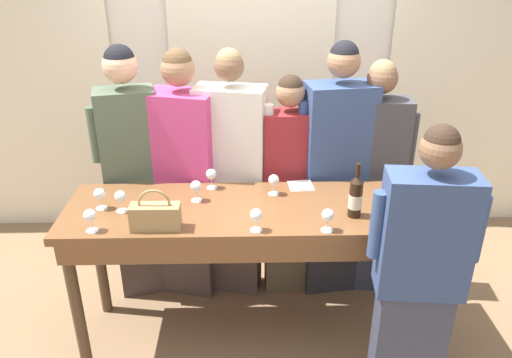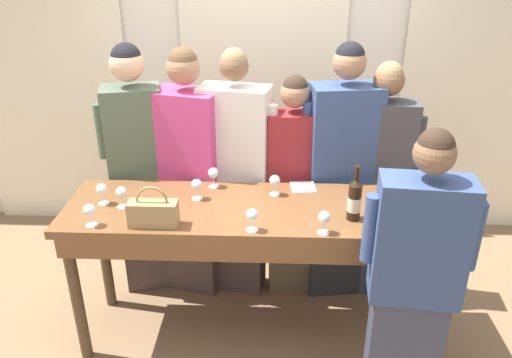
{
  "view_description": "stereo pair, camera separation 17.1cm",
  "coord_description": "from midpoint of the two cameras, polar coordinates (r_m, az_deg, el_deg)",
  "views": [
    {
      "loc": [
        -0.07,
        -2.6,
        2.37
      ],
      "look_at": [
        0.0,
        0.07,
        1.11
      ],
      "focal_mm": 35.0,
      "sensor_mm": 36.0,
      "label": 1
    },
    {
      "loc": [
        0.11,
        -2.6,
        2.37
      ],
      "look_at": [
        0.0,
        0.07,
        1.11
      ],
      "focal_mm": 35.0,
      "sensor_mm": 36.0,
      "label": 2
    }
  ],
  "objects": [
    {
      "name": "wine_glass_back_left",
      "position": [
        2.86,
        16.24,
        -3.21
      ],
      "size": [
        0.07,
        0.07,
        0.13
      ],
      "color": "white",
      "rests_on": "tasting_bar"
    },
    {
      "name": "curtain_panel_center",
      "position": [
        4.24,
        -1.67,
        11.27
      ],
      "size": [
        1.34,
        0.03,
        2.69
      ],
      "color": "#EFE5C6",
      "rests_on": "ground_plane"
    },
    {
      "name": "wall_back",
      "position": [
        4.29,
        -1.67,
        12.21
      ],
      "size": [
        12.0,
        0.06,
        2.8
      ],
      "color": "silver",
      "rests_on": "ground_plane"
    },
    {
      "name": "wine_glass_center_right",
      "position": [
        3.14,
        16.26,
        -0.59
      ],
      "size": [
        0.07,
        0.07,
        0.13
      ],
      "color": "white",
      "rests_on": "tasting_bar"
    },
    {
      "name": "wine_glass_center_left",
      "position": [
        3.06,
        0.44,
        -0.22
      ],
      "size": [
        0.07,
        0.07,
        0.13
      ],
      "color": "white",
      "rests_on": "tasting_bar"
    },
    {
      "name": "wine_glass_near_host",
      "position": [
        3.16,
        -6.69,
        0.45
      ],
      "size": [
        0.07,
        0.07,
        0.13
      ],
      "color": "white",
      "rests_on": "tasting_bar"
    },
    {
      "name": "guest_navy_coat",
      "position": [
        3.48,
        7.68,
        0.63
      ],
      "size": [
        0.57,
        0.32,
        1.84
      ],
      "color": "#28282D",
      "rests_on": "ground_plane"
    },
    {
      "name": "curtain_panel_left",
      "position": [
        4.62,
        -25.19,
        10.09
      ],
      "size": [
        1.34,
        0.03,
        2.69
      ],
      "color": "#EFE5C6",
      "rests_on": "ground_plane"
    },
    {
      "name": "handbag",
      "position": [
        2.77,
        -13.18,
        -4.13
      ],
      "size": [
        0.27,
        0.1,
        0.24
      ],
      "color": "#997A4C",
      "rests_on": "tasting_bar"
    },
    {
      "name": "wine_glass_front_left",
      "position": [
        2.69,
        6.4,
        -4.24
      ],
      "size": [
        0.07,
        0.07,
        0.13
      ],
      "color": "white",
      "rests_on": "tasting_bar"
    },
    {
      "name": "wine_glass_back_mid",
      "position": [
        3.01,
        -8.5,
        -0.94
      ],
      "size": [
        0.07,
        0.07,
        0.13
      ],
      "color": "white",
      "rests_on": "tasting_bar"
    },
    {
      "name": "guest_striped_shirt",
      "position": [
        3.48,
        2.23,
        -0.71
      ],
      "size": [
        0.47,
        0.22,
        1.62
      ],
      "color": "brown",
      "rests_on": "ground_plane"
    },
    {
      "name": "host_pouring",
      "position": [
        2.64,
        16.26,
        -11.05
      ],
      "size": [
        0.54,
        0.25,
        1.67
      ],
      "color": "#383D51",
      "rests_on": "ground_plane"
    },
    {
      "name": "wine_bottle",
      "position": [
        2.84,
        9.63,
        -2.01
      ],
      "size": [
        0.08,
        0.08,
        0.33
      ],
      "color": "black",
      "rests_on": "tasting_bar"
    },
    {
      "name": "guest_cream_sweater",
      "position": [
        3.45,
        -4.22,
        0.1
      ],
      "size": [
        0.57,
        0.33,
        1.79
      ],
      "color": "#473833",
      "rests_on": "ground_plane"
    },
    {
      "name": "wine_glass_back_right",
      "position": [
        2.68,
        -1.83,
        -4.25
      ],
      "size": [
        0.07,
        0.07,
        0.13
      ],
      "color": "white",
      "rests_on": "tasting_bar"
    },
    {
      "name": "curtain_panel_right",
      "position": [
        4.6,
        21.98,
        10.61
      ],
      "size": [
        1.34,
        0.03,
        2.69
      ],
      "color": "#EFE5C6",
      "rests_on": "ground_plane"
    },
    {
      "name": "wine_glass_front_mid",
      "position": [
        3.06,
        -19.0,
        -1.74
      ],
      "size": [
        0.07,
        0.07,
        0.13
      ],
      "color": "white",
      "rests_on": "tasting_bar"
    },
    {
      "name": "napkin",
      "position": [
        3.21,
        3.62,
        -0.79
      ],
      "size": [
        0.17,
        0.17,
        0.0
      ],
      "color": "white",
      "rests_on": "tasting_bar"
    },
    {
      "name": "guest_beige_cap",
      "position": [
        3.55,
        11.7,
        -0.09
      ],
      "size": [
        0.55,
        0.26,
        1.72
      ],
      "color": "#383D51",
      "rests_on": "ground_plane"
    },
    {
      "name": "guest_olive_jacket",
      "position": [
        3.53,
        -15.29,
        0.6
      ],
      "size": [
        0.49,
        0.33,
        1.82
      ],
      "color": "#473833",
      "rests_on": "ground_plane"
    },
    {
      "name": "wine_glass_front_right",
      "position": [
        2.99,
        -16.84,
        -2.03
      ],
      "size": [
        0.07,
        0.07,
        0.13
      ],
      "color": "white",
      "rests_on": "tasting_bar"
    },
    {
      "name": "tasting_bar",
      "position": [
        2.99,
        -1.6,
        -5.4
      ],
      "size": [
        2.27,
        0.66,
        0.96
      ],
      "color": "brown",
      "rests_on": "ground_plane"
    },
    {
      "name": "guest_pink_top",
      "position": [
        3.48,
        -9.51,
        0.1
      ],
      "size": [
        0.56,
        0.38,
        1.79
      ],
      "color": "#473833",
      "rests_on": "ground_plane"
    },
    {
      "name": "ground_plane",
      "position": [
        3.52,
        -1.43,
        -17.1
      ],
      "size": [
        18.0,
        18.0,
        0.0
      ],
      "primitive_type": "plane",
      "color": "#846647"
    },
    {
      "name": "wine_glass_center_mid",
      "position": [
        2.84,
        -20.11,
        -4.03
      ],
      "size": [
        0.07,
        0.07,
        0.13
      ],
      "color": "white",
      "rests_on": "tasting_bar"
    }
  ]
}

